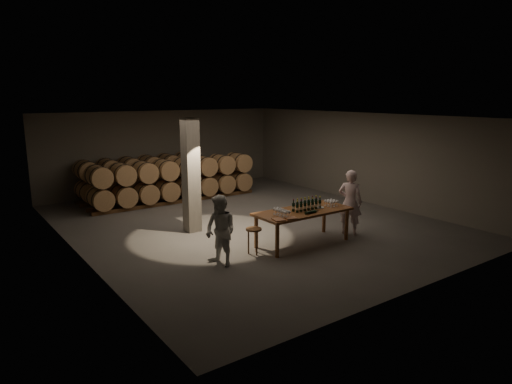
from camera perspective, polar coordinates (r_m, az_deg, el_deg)
room at (r=12.87m, az=-8.13°, el=2.02°), size 12.00×12.00×12.00m
tasting_table at (r=11.86m, az=5.89°, el=-2.77°), size 2.60×1.10×0.90m
barrel_stack_back at (r=17.69m, az=-14.28°, el=1.96°), size 4.70×0.95×1.57m
barrel_stack_front at (r=16.72m, az=-10.03°, el=1.58°), size 6.26×0.95×1.57m
bottle_cluster at (r=11.88m, az=6.37°, el=-1.68°), size 0.86×0.23×0.32m
lying_bottles at (r=11.53m, az=6.88°, el=-2.51°), size 0.44×0.07×0.07m
glass_cluster_left at (r=11.22m, az=3.21°, el=-2.37°), size 0.19×0.52×0.17m
glass_cluster_right at (r=12.38m, az=9.38°, el=-1.17°), size 0.30×0.30×0.16m
plate at (r=12.15m, az=7.93°, el=-1.91°), size 0.25×0.25×0.01m
notebook_near at (r=11.00m, az=4.39°, el=-3.28°), size 0.31×0.28×0.03m
notebook_corner at (r=10.88m, az=2.83°, el=-3.46°), size 0.30×0.35×0.03m
pen at (r=11.03m, az=4.56°, el=-3.30°), size 0.14×0.04×0.01m
stool at (r=11.12m, az=-0.28°, el=-5.14°), size 0.39×0.39×0.65m
person_man at (r=12.87m, az=11.68°, el=-1.26°), size 0.71×0.79×1.82m
person_woman at (r=10.34m, az=-4.45°, el=-4.87°), size 0.78×0.91×1.63m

